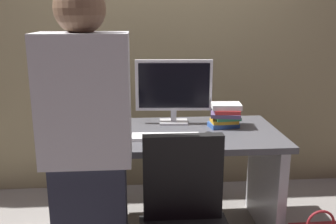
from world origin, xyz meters
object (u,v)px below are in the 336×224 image
at_px(monitor, 174,88).
at_px(cup_near_keyboard, 104,134).
at_px(book_stack, 225,115).
at_px(desk, 167,164).
at_px(person_at_desk, 88,163).
at_px(keyboard, 166,137).
at_px(mouse, 209,135).
at_px(cup_by_monitor, 107,121).

bearing_deg(monitor, cup_near_keyboard, -139.89).
bearing_deg(book_stack, desk, -168.62).
height_order(monitor, cup_near_keyboard, monitor).
distance_m(person_at_desk, keyboard, 0.74).
bearing_deg(mouse, person_at_desk, -137.90).
bearing_deg(desk, book_stack, 11.38).
height_order(monitor, cup_by_monitor, monitor).
bearing_deg(person_at_desk, keyboard, 56.83).
height_order(person_at_desk, keyboard, person_at_desk).
xyz_separation_m(desk, mouse, (0.26, -0.13, 0.24)).
distance_m(monitor, mouse, 0.46).
xyz_separation_m(keyboard, book_stack, (0.43, 0.21, 0.08)).
distance_m(person_at_desk, book_stack, 1.17).
bearing_deg(keyboard, desk, 83.45).
relative_size(monitor, keyboard, 1.26).
height_order(monitor, mouse, monitor).
relative_size(person_at_desk, cup_near_keyboard, 15.64).
distance_m(monitor, keyboard, 0.43).
distance_m(keyboard, mouse, 0.28).
height_order(monitor, book_stack, monitor).
bearing_deg(person_at_desk, desk, 60.46).
xyz_separation_m(person_at_desk, cup_near_keyboard, (0.02, 0.57, -0.04)).
distance_m(cup_by_monitor, book_stack, 0.82).
bearing_deg(cup_near_keyboard, mouse, 4.11).
bearing_deg(keyboard, cup_near_keyboard, -170.06).
relative_size(person_at_desk, keyboard, 3.81).
bearing_deg(mouse, cup_near_keyboard, -175.89).
bearing_deg(cup_by_monitor, book_stack, -5.12).
height_order(keyboard, cup_near_keyboard, cup_near_keyboard).
bearing_deg(desk, cup_by_monitor, 159.21).
xyz_separation_m(person_at_desk, mouse, (0.68, 0.61, -0.08)).
height_order(mouse, cup_near_keyboard, cup_near_keyboard).
bearing_deg(monitor, book_stack, -20.06).
height_order(desk, monitor, monitor).
height_order(desk, keyboard, keyboard).
height_order(cup_near_keyboard, book_stack, book_stack).
relative_size(monitor, mouse, 5.41).
xyz_separation_m(desk, cup_near_keyboard, (-0.40, -0.18, 0.28)).
xyz_separation_m(person_at_desk, cup_by_monitor, (0.01, 0.90, -0.05)).
distance_m(cup_near_keyboard, cup_by_monitor, 0.34).
xyz_separation_m(monitor, book_stack, (0.35, -0.13, -0.17)).
bearing_deg(book_stack, person_at_desk, -135.07).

